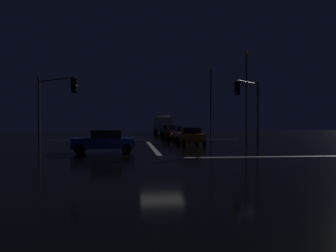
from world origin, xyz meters
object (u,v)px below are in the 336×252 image
(sedan_orange, at_px, (191,136))
(sedan_green, at_px, (169,131))
(streetlamp_right_far, at_px, (211,97))
(sedan_black, at_px, (168,130))
(sedan_blue_crossing, at_px, (105,141))
(streetlamp_right_near, at_px, (246,90))
(traffic_signal_nw, at_px, (54,98))
(traffic_signal_ne, at_px, (249,100))
(sedan_white, at_px, (183,134))
(sedan_red, at_px, (175,132))
(box_truck, at_px, (162,124))

(sedan_orange, relative_size, sedan_green, 1.00)
(streetlamp_right_far, bearing_deg, sedan_black, 152.59)
(sedan_green, bearing_deg, sedan_blue_crossing, -106.23)
(sedan_black, bearing_deg, streetlamp_right_near, -72.61)
(sedan_green, xyz_separation_m, traffic_signal_nw, (-11.29, -20.48, 3.18))
(traffic_signal_ne, bearing_deg, sedan_green, 102.72)
(sedan_white, bearing_deg, sedan_red, 92.63)
(sedan_blue_crossing, bearing_deg, streetlamp_right_far, 63.03)
(sedan_red, bearing_deg, sedan_green, 91.35)
(sedan_orange, height_order, box_truck, box_truck)
(streetlamp_right_far, bearing_deg, sedan_blue_crossing, -116.97)
(sedan_red, xyz_separation_m, box_truck, (0.18, 18.79, 0.91))
(sedan_green, height_order, traffic_signal_ne, traffic_signal_ne)
(sedan_orange, height_order, sedan_green, same)
(traffic_signal_ne, relative_size, streetlamp_right_far, 0.58)
(sedan_orange, relative_size, streetlamp_right_far, 0.44)
(traffic_signal_ne, distance_m, traffic_signal_nw, 15.85)
(sedan_orange, distance_m, streetlamp_right_far, 20.47)
(sedan_black, height_order, streetlamp_right_near, streetlamp_right_near)
(box_truck, bearing_deg, sedan_green, -91.35)
(sedan_orange, distance_m, sedan_green, 16.68)
(traffic_signal_ne, bearing_deg, sedan_black, 99.10)
(sedan_orange, bearing_deg, sedan_red, 90.51)
(sedan_orange, distance_m, sedan_red, 11.12)
(sedan_orange, bearing_deg, sedan_green, 90.79)
(sedan_blue_crossing, relative_size, streetlamp_right_far, 0.44)
(sedan_green, bearing_deg, traffic_signal_ne, -77.28)
(streetlamp_right_far, bearing_deg, sedan_orange, -108.23)
(sedan_white, height_order, sedan_blue_crossing, same)
(sedan_orange, height_order, sedan_black, same)
(streetlamp_right_near, bearing_deg, sedan_red, 127.54)
(sedan_red, height_order, box_truck, box_truck)
(sedan_orange, xyz_separation_m, traffic_signal_nw, (-11.52, -3.81, 3.18))
(box_truck, height_order, traffic_signal_nw, traffic_signal_nw)
(sedan_blue_crossing, relative_size, traffic_signal_ne, 0.76)
(sedan_orange, xyz_separation_m, traffic_signal_ne, (4.33, -3.51, 3.13))
(sedan_orange, relative_size, traffic_signal_nw, 0.76)
(sedan_red, height_order, traffic_signal_nw, traffic_signal_nw)
(sedan_orange, height_order, sedan_white, same)
(sedan_red, relative_size, streetlamp_right_near, 0.46)
(sedan_green, height_order, streetlamp_right_far, streetlamp_right_far)
(sedan_blue_crossing, xyz_separation_m, traffic_signal_nw, (-4.17, 3.96, 3.18))
(sedan_black, bearing_deg, traffic_signal_nw, -114.50)
(sedan_green, bearing_deg, traffic_signal_nw, -118.86)
(box_truck, bearing_deg, traffic_signal_ne, -82.76)
(sedan_red, bearing_deg, box_truck, 89.45)
(sedan_red, bearing_deg, sedan_black, 88.21)
(sedan_red, distance_m, box_truck, 18.81)
(sedan_black, relative_size, traffic_signal_nw, 0.76)
(sedan_white, bearing_deg, streetlamp_right_near, -24.08)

